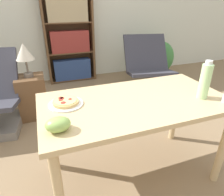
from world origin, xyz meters
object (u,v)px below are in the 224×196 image
at_px(grape_bunch, 58,124).
at_px(side_table, 33,97).
at_px(bookshelf, 70,40).
at_px(table_lamp, 24,53).
at_px(potted_plant_floor, 160,59).
at_px(pizza_on_plate, 66,103).
at_px(drink_bottle, 205,81).
at_px(lounge_chair_far, 147,75).

distance_m(grape_bunch, side_table, 1.63).
xyz_separation_m(bookshelf, table_lamp, (-0.71, -1.17, 0.08)).
bearing_deg(side_table, potted_plant_floor, 18.32).
distance_m(pizza_on_plate, bookshelf, 2.45).
bearing_deg(grape_bunch, pizza_on_plate, 74.46).
distance_m(pizza_on_plate, potted_plant_floor, 2.94).
distance_m(bookshelf, side_table, 1.45).
xyz_separation_m(grape_bunch, table_lamp, (-0.20, 1.54, 0.07)).
bearing_deg(drink_bottle, bookshelf, 101.64).
distance_m(drink_bottle, side_table, 2.02).
distance_m(bookshelf, potted_plant_floor, 1.76).
distance_m(lounge_chair_far, side_table, 1.79).
xyz_separation_m(lounge_chair_far, bookshelf, (-1.07, 0.96, 0.46)).
height_order(grape_bunch, potted_plant_floor, grape_bunch).
bearing_deg(side_table, drink_bottle, -49.76).
bearing_deg(pizza_on_plate, bookshelf, 80.08).
bearing_deg(table_lamp, side_table, 90.00).
bearing_deg(side_table, table_lamp, -90.00).
xyz_separation_m(drink_bottle, bookshelf, (-0.55, 2.65, -0.11)).
bearing_deg(lounge_chair_far, potted_plant_floor, 56.43).
xyz_separation_m(lounge_chair_far, table_lamp, (-1.77, -0.21, 0.54)).
relative_size(bookshelf, table_lamp, 3.92).
xyz_separation_m(grape_bunch, bookshelf, (0.51, 2.71, -0.02)).
distance_m(drink_bottle, table_lamp, 1.94).
distance_m(pizza_on_plate, grape_bunch, 0.31).
bearing_deg(pizza_on_plate, drink_bottle, -13.67).
distance_m(grape_bunch, bookshelf, 2.76).
bearing_deg(side_table, bookshelf, 58.93).
distance_m(grape_bunch, table_lamp, 1.56).
xyz_separation_m(lounge_chair_far, side_table, (-1.77, -0.21, -0.02)).
bearing_deg(potted_plant_floor, bookshelf, 167.03).
xyz_separation_m(drink_bottle, side_table, (-1.25, 1.48, -0.58)).
distance_m(table_lamp, potted_plant_floor, 2.55).
height_order(pizza_on_plate, lounge_chair_far, lounge_chair_far).
bearing_deg(lounge_chair_far, table_lamp, -160.57).
xyz_separation_m(table_lamp, potted_plant_floor, (2.37, 0.79, -0.48)).
bearing_deg(lounge_chair_far, side_table, -160.57).
bearing_deg(bookshelf, side_table, -121.07).
relative_size(lounge_chair_far, bookshelf, 0.57).
relative_size(grape_bunch, bookshelf, 0.09).
distance_m(drink_bottle, potted_plant_floor, 2.58).
relative_size(pizza_on_plate, potted_plant_floor, 0.35).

